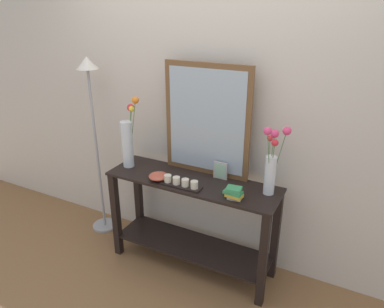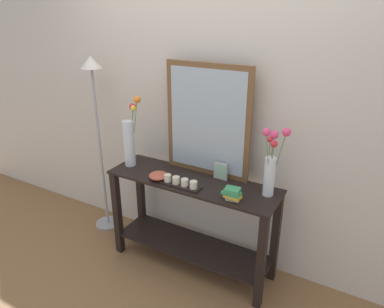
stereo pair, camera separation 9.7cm
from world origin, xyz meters
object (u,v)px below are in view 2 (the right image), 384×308
console_table (192,216)px  book_stack (232,194)px  picture_frame_small (221,171)px  decorative_bowl (159,176)px  candle_tray (180,183)px  floor_lamp (97,118)px  vase_right (271,165)px  mirror_leaning (207,121)px  tall_vase_left (130,138)px

console_table → book_stack: bearing=-17.4°
picture_frame_small → decorative_bowl: size_ratio=0.92×
candle_tray → floor_lamp: 1.06m
picture_frame_small → book_stack: picture_frame_small is taller
console_table → floor_lamp: size_ratio=0.83×
vase_right → floor_lamp: (-1.60, 0.03, 0.09)m
candle_tray → mirror_leaning: bearing=77.7°
mirror_leaning → candle_tray: bearing=-102.3°
vase_right → candle_tray: size_ratio=1.63×
candle_tray → floor_lamp: size_ratio=0.19×
decorative_bowl → book_stack: size_ratio=1.10×
vase_right → picture_frame_small: (-0.40, 0.06, -0.16)m
console_table → floor_lamp: (-1.02, 0.09, 0.64)m
console_table → vase_right: size_ratio=2.62×
console_table → candle_tray: 0.37m
console_table → book_stack: (0.39, -0.12, 0.36)m
console_table → mirror_leaning: bearing=78.0°
floor_lamp → decorative_bowl: bearing=-14.6°
console_table → picture_frame_small: bearing=34.6°
mirror_leaning → decorative_bowl: bearing=-133.5°
tall_vase_left → floor_lamp: bearing=168.1°
floor_lamp → console_table: bearing=-5.3°
tall_vase_left → vase_right: bearing=3.2°
tall_vase_left → decorative_bowl: size_ratio=3.91×
console_table → mirror_leaning: mirror_leaning is taller
candle_tray → picture_frame_small: size_ratio=2.32×
decorative_bowl → tall_vase_left: bearing=162.0°
candle_tray → book_stack: book_stack is taller
candle_tray → book_stack: bearing=0.6°
tall_vase_left → book_stack: bearing=-7.3°
decorative_bowl → floor_lamp: size_ratio=0.09×
vase_right → candle_tray: bearing=-162.4°
book_stack → floor_lamp: (-1.40, 0.21, 0.27)m
floor_lamp → tall_vase_left: bearing=-11.9°
candle_tray → tall_vase_left: bearing=167.0°
book_stack → decorative_bowl: bearing=179.1°
console_table → floor_lamp: floor_lamp is taller
tall_vase_left → book_stack: (0.97, -0.12, -0.19)m
console_table → vase_right: 0.80m
picture_frame_small → book_stack: bearing=-50.0°
tall_vase_left → decorative_bowl: bearing=-18.0°
vase_right → book_stack: size_ratio=3.82×
vase_right → decorative_bowl: bearing=-167.6°
book_stack → candle_tray: bearing=-179.4°
tall_vase_left → candle_tray: tall_vase_left is taller
picture_frame_small → floor_lamp: bearing=-178.6°
mirror_leaning → book_stack: mirror_leaning is taller
console_table → vase_right: bearing=6.6°
mirror_leaning → decorative_bowl: 0.56m
book_stack → mirror_leaning: bearing=140.1°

